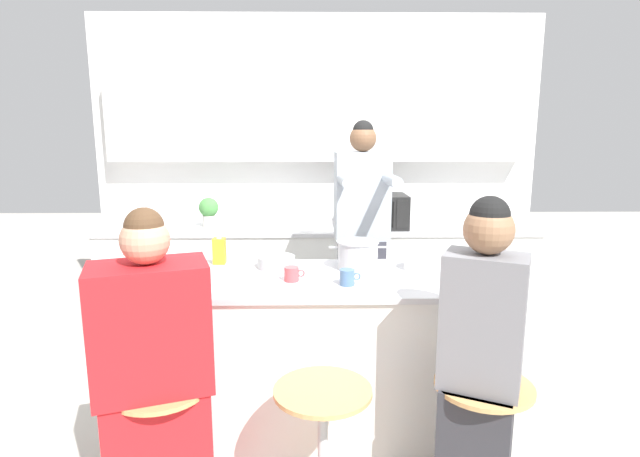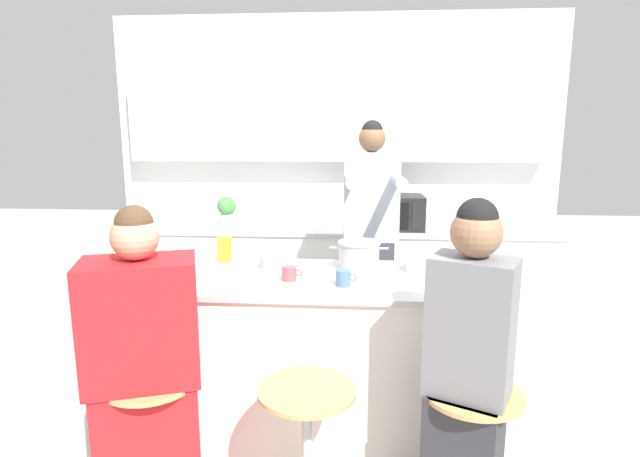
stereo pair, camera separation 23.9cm
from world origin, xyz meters
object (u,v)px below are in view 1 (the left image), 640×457
object	(u,v)px
person_seated_near	(479,376)
juice_carton	(219,251)
bar_stool_rightmost	(480,439)
person_wrapped_blanket	(155,384)
fruit_bowl	(276,262)
person_cooking	(361,253)
kitchen_island	(320,356)
bar_stool_leftmost	(164,441)
microwave	(377,211)
cooking_pot	(358,255)
coffee_cup_near	(292,274)
bar_stool_center	(323,445)
coffee_cup_far	(347,277)
potted_plant	(209,210)

from	to	relation	value
person_seated_near	juice_carton	world-z (taller)	person_seated_near
bar_stool_rightmost	person_wrapped_blanket	bearing A→B (deg)	-179.31
fruit_bowl	bar_stool_rightmost	bearing A→B (deg)	-41.25
fruit_bowl	person_cooking	bearing A→B (deg)	44.17
person_wrapped_blanket	person_seated_near	distance (m)	1.37
kitchen_island	juice_carton	xyz separation A→B (m)	(-0.59, 0.28, 0.54)
kitchen_island	person_seated_near	xyz separation A→B (m)	(0.66, -0.66, 0.21)
bar_stool_rightmost	person_seated_near	distance (m)	0.31
bar_stool_rightmost	person_cooking	size ratio (longest dim) A/B	0.36
bar_stool_leftmost	fruit_bowl	distance (m)	1.10
fruit_bowl	microwave	size ratio (longest dim) A/B	0.44
cooking_pot	fruit_bowl	xyz separation A→B (m)	(-0.46, 0.03, -0.05)
bar_stool_leftmost	cooking_pot	size ratio (longest dim) A/B	1.97
person_seated_near	microwave	xyz separation A→B (m)	(-0.16, 2.20, 0.36)
bar_stool_leftmost	fruit_bowl	world-z (taller)	fruit_bowl
bar_stool_leftmost	coffee_cup_near	bearing A→B (deg)	45.77
bar_stool_center	cooking_pot	size ratio (longest dim) A/B	1.97
coffee_cup_near	juice_carton	size ratio (longest dim) A/B	0.64
person_seated_near	person_wrapped_blanket	bearing A→B (deg)	-154.24
coffee_cup_far	coffee_cup_near	bearing A→B (deg)	165.44
person_wrapped_blanket	fruit_bowl	world-z (taller)	person_wrapped_blanket
bar_stool_leftmost	potted_plant	xyz separation A→B (m)	(-0.23, 2.21, 0.67)
bar_stool_rightmost	microwave	world-z (taller)	microwave
juice_carton	person_seated_near	bearing A→B (deg)	-36.79
potted_plant	fruit_bowl	bearing A→B (deg)	-64.43
cooking_pot	person_wrapped_blanket	bearing A→B (deg)	-138.70
bar_stool_center	microwave	xyz separation A→B (m)	(0.50, 2.21, 0.67)
person_cooking	cooking_pot	distance (m)	0.58
bar_stool_center	kitchen_island	bearing A→B (deg)	90.00
cooking_pot	potted_plant	xyz separation A→B (m)	(-1.13, 1.43, 0.04)
bar_stool_center	juice_carton	bearing A→B (deg)	121.86
bar_stool_rightmost	juice_carton	bearing A→B (deg)	144.32
microwave	person_seated_near	bearing A→B (deg)	-85.92
coffee_cup_near	juice_carton	distance (m)	0.57
bar_stool_center	person_cooking	xyz separation A→B (m)	(0.29, 1.38, 0.51)
kitchen_island	bar_stool_leftmost	xyz separation A→B (m)	(-0.69, -0.63, -0.09)
person_cooking	bar_stool_leftmost	bearing A→B (deg)	-128.73
coffee_cup_near	coffee_cup_far	xyz separation A→B (m)	(0.29, -0.07, 0.00)
bar_stool_center	microwave	size ratio (longest dim) A/B	1.33
cooking_pot	microwave	distance (m)	1.42
coffee_cup_near	potted_plant	world-z (taller)	potted_plant
bar_stool_leftmost	coffee_cup_far	xyz separation A→B (m)	(0.83, 0.48, 0.59)
microwave	potted_plant	world-z (taller)	microwave
cooking_pot	juice_carton	size ratio (longest dim) A/B	1.94
bar_stool_center	bar_stool_leftmost	bearing A→B (deg)	177.04
person_cooking	juice_carton	distance (m)	0.99
person_cooking	potted_plant	distance (m)	1.50
kitchen_island	coffee_cup_near	world-z (taller)	coffee_cup_near
kitchen_island	coffee_cup_far	distance (m)	0.54
bar_stool_leftmost	coffee_cup_near	xyz separation A→B (m)	(0.54, 0.56, 0.59)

